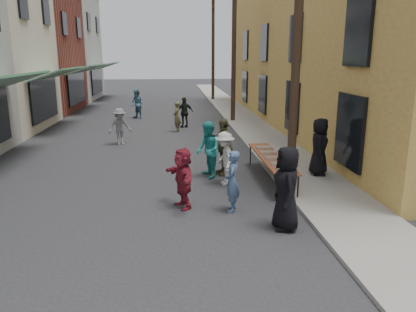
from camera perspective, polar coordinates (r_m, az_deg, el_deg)
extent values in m
plane|color=#28282B|center=(9.36, -9.55, -10.22)|extent=(120.00, 120.00, 0.00)
cube|color=gray|center=(24.18, 5.15, 4.98)|extent=(2.20, 60.00, 0.10)
cube|color=maroon|center=(31.43, -25.74, 12.99)|extent=(8.00, 8.00, 8.00)
cube|color=gray|center=(39.05, -21.67, 14.04)|extent=(8.00, 8.00, 9.00)
cube|color=#BC8743|center=(24.79, 20.44, 15.89)|extent=(10.00, 28.00, 10.00)
cylinder|color=#2D2116|center=(12.06, 12.51, 16.96)|extent=(0.26, 0.26, 9.00)
cylinder|color=#2D2116|center=(23.79, 3.67, 15.62)|extent=(0.26, 0.26, 9.00)
cylinder|color=#2D2116|center=(35.69, 0.72, 15.08)|extent=(0.26, 0.26, 9.00)
cube|color=maroon|center=(12.70, 8.88, -0.21)|extent=(0.70, 4.00, 0.04)
cylinder|color=black|center=(10.99, 9.64, -4.54)|extent=(0.04, 0.04, 0.71)
cylinder|color=black|center=(11.15, 12.54, -4.41)|extent=(0.04, 0.04, 0.71)
cylinder|color=black|center=(14.51, 5.97, 0.14)|extent=(0.04, 0.04, 0.71)
cylinder|color=black|center=(14.63, 8.21, 0.19)|extent=(0.04, 0.04, 0.71)
cube|color=maroon|center=(11.15, 10.88, -1.98)|extent=(0.50, 0.33, 0.08)
cube|color=#B2B2B7|center=(11.75, 10.04, -1.12)|extent=(0.50, 0.33, 0.08)
cube|color=tan|center=(12.41, 9.22, -0.28)|extent=(0.50, 0.33, 0.08)
cube|color=#B2B2B7|center=(13.07, 8.48, 0.47)|extent=(0.50, 0.33, 0.08)
cube|color=tan|center=(13.73, 7.82, 1.15)|extent=(0.50, 0.33, 0.08)
cylinder|color=#A57F26|center=(10.81, 10.18, -2.45)|extent=(0.07, 0.07, 0.08)
cylinder|color=#A57F26|center=(10.90, 10.05, -2.30)|extent=(0.07, 0.07, 0.08)
cylinder|color=#A57F26|center=(11.00, 9.92, -2.16)|extent=(0.07, 0.07, 0.08)
cylinder|color=tan|center=(10.97, 12.24, -2.20)|extent=(0.08, 0.08, 0.12)
imported|color=black|center=(9.15, 10.98, -4.49)|extent=(0.64, 0.95, 1.90)
imported|color=#466188|center=(10.07, 3.42, -3.59)|extent=(0.49, 0.63, 1.54)
imported|color=teal|center=(12.81, 0.00, 0.85)|extent=(0.88, 1.02, 1.80)
imported|color=silver|center=(12.15, 2.36, -0.33)|extent=(0.71, 1.10, 1.61)
imported|color=brown|center=(13.15, 2.19, 1.32)|extent=(0.79, 1.18, 1.86)
imported|color=maroon|center=(10.31, -3.57, -3.10)|extent=(0.94, 1.53, 1.57)
imported|color=black|center=(13.27, 15.39, 1.28)|extent=(0.83, 1.02, 1.81)
imported|color=slate|center=(18.08, -12.30, 4.06)|extent=(1.18, 0.98, 1.59)
imported|color=black|center=(21.98, -3.30, 6.14)|extent=(1.04, 0.72, 1.64)
imported|color=brown|center=(20.77, -4.40, 5.53)|extent=(0.50, 0.64, 1.55)
imported|color=teal|center=(25.49, -9.93, 7.20)|extent=(1.09, 1.09, 1.79)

